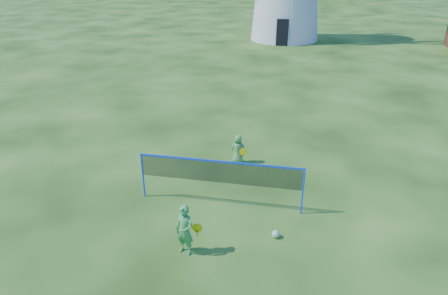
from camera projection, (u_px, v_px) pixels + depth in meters
name	position (u px, v px, depth m)	size (l,w,h in m)	color
ground	(215.00, 195.00, 13.23)	(220.00, 220.00, 0.00)	black
badminton_net	(220.00, 173.00, 12.23)	(5.05, 0.05, 1.55)	blue
player_girl	(185.00, 230.00, 10.37)	(0.73, 0.50, 1.44)	green
player_boy	(238.00, 149.00, 15.03)	(0.64, 0.43, 1.12)	#4E9045
play_ball	(276.00, 234.00, 11.20)	(0.22, 0.22, 0.22)	green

